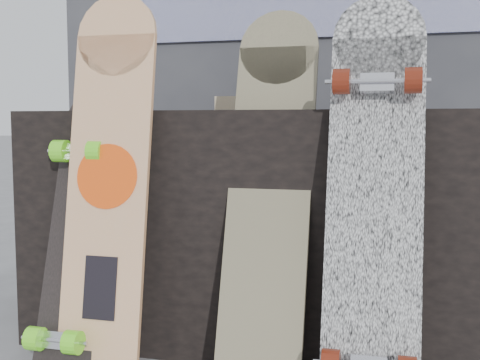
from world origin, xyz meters
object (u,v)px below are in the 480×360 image
(vendor_table, at_px, (265,226))
(longboard_geisha, at_px, (109,171))
(longboard_celtic, at_px, (270,178))
(longboard_cascadia, at_px, (374,189))
(skateboard_dark, at_px, (76,227))

(vendor_table, height_order, longboard_geisha, longboard_geisha)
(longboard_celtic, relative_size, longboard_cascadia, 1.00)
(longboard_geisha, xyz_separation_m, longboard_celtic, (0.48, 0.10, -0.02))
(vendor_table, height_order, longboard_cascadia, longboard_cascadia)
(longboard_celtic, relative_size, skateboard_dark, 1.31)
(longboard_celtic, distance_m, skateboard_dark, 0.62)
(longboard_celtic, height_order, skateboard_dark, longboard_celtic)
(vendor_table, distance_m, longboard_geisha, 0.60)
(vendor_table, relative_size, longboard_geisha, 1.38)
(longboard_celtic, distance_m, longboard_cascadia, 0.33)
(vendor_table, distance_m, longboard_celtic, 0.35)
(longboard_geisha, xyz_separation_m, skateboard_dark, (-0.11, -0.00, -0.18))
(vendor_table, bearing_deg, longboard_celtic, -74.78)
(vendor_table, xyz_separation_m, longboard_celtic, (0.08, -0.28, 0.19))
(longboard_cascadia, distance_m, skateboard_dark, 0.92)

